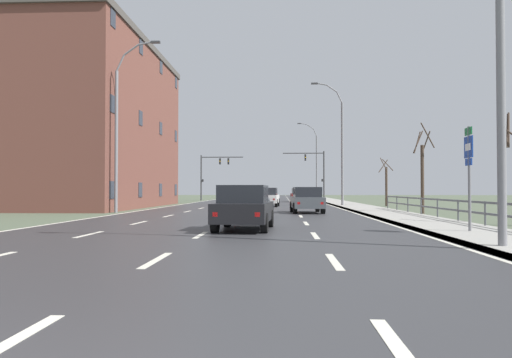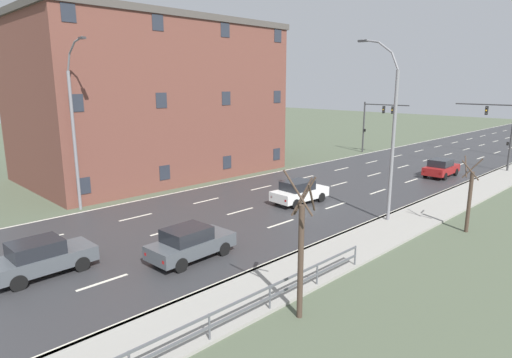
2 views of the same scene
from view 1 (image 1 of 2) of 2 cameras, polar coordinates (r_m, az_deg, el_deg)
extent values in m
cube|color=#4C5642|center=(50.35, 0.10, -2.92)|extent=(160.00, 160.00, 0.12)
cube|color=#303033|center=(62.33, 0.65, -2.53)|extent=(14.00, 120.00, 0.02)
cube|color=beige|center=(16.27, -18.74, -6.09)|extent=(0.16, 2.20, 0.01)
cube|color=beige|center=(21.37, -13.37, -4.95)|extent=(0.16, 2.20, 0.01)
cube|color=beige|center=(26.59, -10.10, -4.22)|extent=(0.16, 2.20, 0.01)
cube|color=beige|center=(31.87, -7.90, -3.73)|extent=(0.16, 2.20, 0.01)
cube|color=beige|center=(37.18, -6.34, -3.38)|extent=(0.16, 2.20, 0.01)
cube|color=beige|center=(42.51, -5.17, -3.11)|extent=(0.16, 2.20, 0.01)
cube|color=beige|center=(47.86, -4.26, -2.90)|extent=(0.16, 2.20, 0.01)
cube|color=beige|center=(53.22, -3.53, -2.73)|extent=(0.16, 2.20, 0.01)
cube|color=beige|center=(58.59, -2.94, -2.60)|extent=(0.16, 2.20, 0.01)
cube|color=beige|center=(63.96, -2.44, -2.48)|extent=(0.16, 2.20, 0.01)
cube|color=beige|center=(69.34, -2.02, -2.39)|extent=(0.16, 2.20, 0.01)
cube|color=beige|center=(74.72, -1.67, -2.30)|extent=(0.16, 2.20, 0.01)
cube|color=beige|center=(80.10, -1.36, -2.23)|extent=(0.16, 2.20, 0.01)
cube|color=beige|center=(85.49, -1.09, -2.17)|extent=(0.16, 2.20, 0.01)
cube|color=beige|center=(90.88, -0.85, -2.11)|extent=(0.16, 2.20, 0.01)
cube|color=beige|center=(96.27, -0.64, -2.06)|extent=(0.16, 2.20, 0.01)
cube|color=beige|center=(101.65, -0.45, -2.02)|extent=(0.16, 2.20, 0.01)
cube|color=beige|center=(107.05, -0.28, -1.98)|extent=(0.16, 2.20, 0.01)
cube|color=beige|center=(112.44, -0.13, -1.94)|extent=(0.16, 2.20, 0.01)
cube|color=beige|center=(117.83, 0.01, -1.91)|extent=(0.16, 2.20, 0.01)
cube|color=beige|center=(5.13, -27.33, -16.89)|extent=(0.16, 2.20, 0.01)
cube|color=beige|center=(10.08, -11.47, -9.17)|extent=(0.16, 2.20, 0.01)
cube|color=beige|center=(15.33, -6.42, -6.45)|extent=(0.16, 2.20, 0.01)
cube|color=beige|center=(20.67, -3.98, -5.10)|extent=(0.16, 2.20, 0.01)
cube|color=beige|center=(26.03, -2.55, -4.31)|extent=(0.16, 2.20, 0.01)
cube|color=beige|center=(31.40, -1.61, -3.78)|extent=(0.16, 2.20, 0.01)
cube|color=beige|center=(36.78, -0.94, -3.41)|extent=(0.16, 2.20, 0.01)
cube|color=beige|center=(42.17, -0.45, -3.13)|extent=(0.16, 2.20, 0.01)
cube|color=beige|center=(47.55, -0.06, -2.92)|extent=(0.16, 2.20, 0.01)
cube|color=beige|center=(52.95, 0.24, -2.74)|extent=(0.16, 2.20, 0.01)
cube|color=beige|center=(58.34, 0.49, -2.60)|extent=(0.16, 2.20, 0.01)
cube|color=beige|center=(63.73, 0.70, -2.49)|extent=(0.16, 2.20, 0.01)
cube|color=beige|center=(69.13, 0.87, -2.39)|extent=(0.16, 2.20, 0.01)
cube|color=beige|center=(74.52, 1.02, -2.31)|extent=(0.16, 2.20, 0.01)
cube|color=beige|center=(79.92, 1.15, -2.23)|extent=(0.16, 2.20, 0.01)
cube|color=beige|center=(85.32, 1.26, -2.17)|extent=(0.16, 2.20, 0.01)
cube|color=beige|center=(90.71, 1.36, -2.11)|extent=(0.16, 2.20, 0.01)
cube|color=beige|center=(96.11, 1.45, -2.07)|extent=(0.16, 2.20, 0.01)
cube|color=beige|center=(101.51, 1.52, -2.02)|extent=(0.16, 2.20, 0.01)
cube|color=beige|center=(106.91, 1.59, -1.98)|extent=(0.16, 2.20, 0.01)
cube|color=beige|center=(112.31, 1.66, -1.95)|extent=(0.16, 2.20, 0.01)
cube|color=beige|center=(117.70, 1.72, -1.91)|extent=(0.16, 2.20, 0.01)
cube|color=beige|center=(4.61, 16.55, -18.82)|extent=(0.16, 2.20, 0.01)
cube|color=beige|center=(9.82, 9.01, -9.39)|extent=(0.16, 2.20, 0.01)
cube|color=beige|center=(15.17, 6.83, -6.50)|extent=(0.16, 2.20, 0.01)
cube|color=beige|center=(20.54, 5.80, -5.12)|extent=(0.16, 2.20, 0.01)
cube|color=beige|center=(25.93, 5.20, -4.31)|extent=(0.16, 2.20, 0.01)
cube|color=beige|center=(31.32, 4.81, -3.78)|extent=(0.16, 2.20, 0.01)
cube|color=beige|center=(36.71, 4.53, -3.41)|extent=(0.16, 2.20, 0.01)
cube|color=beige|center=(42.11, 4.32, -3.13)|extent=(0.16, 2.20, 0.01)
cube|color=beige|center=(47.50, 4.16, -2.91)|extent=(0.16, 2.20, 0.01)
cube|color=beige|center=(52.90, 4.03, -2.74)|extent=(0.16, 2.20, 0.01)
cube|color=beige|center=(58.30, 3.93, -2.60)|extent=(0.16, 2.20, 0.01)
cube|color=beige|center=(63.69, 3.85, -2.49)|extent=(0.16, 2.20, 0.01)
cube|color=beige|center=(69.09, 3.77, -2.39)|extent=(0.16, 2.20, 0.01)
cube|color=beige|center=(74.49, 3.71, -2.30)|extent=(0.16, 2.20, 0.01)
cube|color=beige|center=(79.89, 3.66, -2.23)|extent=(0.16, 2.20, 0.01)
cube|color=beige|center=(85.29, 3.61, -2.17)|extent=(0.16, 2.20, 0.01)
cube|color=beige|center=(90.69, 3.57, -2.11)|extent=(0.16, 2.20, 0.01)
cube|color=beige|center=(96.09, 3.53, -2.06)|extent=(0.16, 2.20, 0.01)
cube|color=beige|center=(101.48, 3.50, -2.02)|extent=(0.16, 2.20, 0.01)
cube|color=beige|center=(106.88, 3.47, -1.98)|extent=(0.16, 2.20, 0.01)
cube|color=beige|center=(112.28, 3.45, -1.94)|extent=(0.16, 2.20, 0.01)
cube|color=beige|center=(117.68, 3.42, -1.91)|extent=(0.16, 2.20, 0.01)
cube|color=beige|center=(62.44, 6.94, -2.51)|extent=(0.16, 120.00, 0.01)
cube|color=beige|center=(62.98, -5.60, -2.50)|extent=(0.16, 120.00, 0.01)
cube|color=gray|center=(62.58, 8.45, -2.46)|extent=(3.00, 120.00, 0.12)
cube|color=slate|center=(62.45, 7.16, -2.47)|extent=(0.16, 120.00, 0.12)
cube|color=#515459|center=(22.23, 22.32, -2.35)|extent=(0.06, 27.20, 0.08)
cube|color=#515459|center=(22.24, 22.33, -3.38)|extent=(0.06, 27.20, 0.08)
cylinder|color=#515459|center=(19.70, 24.96, -3.79)|extent=(0.07, 0.07, 1.00)
cylinder|color=#515459|center=(22.24, 22.33, -3.51)|extent=(0.07, 0.07, 1.00)
cylinder|color=#515459|center=(24.82, 20.24, -3.28)|extent=(0.07, 0.07, 1.00)
cylinder|color=#515459|center=(27.43, 18.55, -3.09)|extent=(0.07, 0.07, 1.00)
cylinder|color=#515459|center=(30.06, 17.15, -2.93)|extent=(0.07, 0.07, 1.00)
cylinder|color=#515459|center=(32.70, 15.97, -2.80)|extent=(0.07, 0.07, 1.00)
cylinder|color=#515459|center=(35.36, 14.98, -2.68)|extent=(0.07, 0.07, 1.00)
cylinder|color=slate|center=(13.20, 26.41, 13.26)|extent=(0.20, 0.20, 9.39)
cylinder|color=slate|center=(41.94, 9.94, 2.79)|extent=(0.20, 0.20, 8.70)
cylinder|color=slate|center=(42.52, 9.62, 9.28)|extent=(0.54, 0.11, 0.99)
cylinder|color=slate|center=(42.60, 8.74, 10.31)|extent=(0.91, 0.11, 0.69)
cylinder|color=slate|center=(42.60, 7.47, 10.84)|extent=(1.04, 0.11, 0.29)
cube|color=#333335|center=(42.57, 6.77, 10.90)|extent=(0.56, 0.24, 0.12)
cylinder|color=slate|center=(71.58, 7.03, 1.32)|extent=(0.20, 0.20, 9.19)
cylinder|color=slate|center=(71.97, 6.83, 5.38)|extent=(0.57, 0.11, 1.06)
cylinder|color=slate|center=(72.03, 6.27, 6.03)|extent=(0.98, 0.11, 0.73)
cylinder|color=slate|center=(72.03, 5.47, 6.37)|extent=(1.12, 0.11, 0.30)
cube|color=#333335|center=(72.02, 5.03, 6.40)|extent=(0.56, 0.24, 0.12)
cylinder|color=slate|center=(31.41, -15.85, 4.17)|extent=(0.20, 0.20, 8.71)
cylinder|color=slate|center=(32.15, -15.40, 12.81)|extent=(0.56, 0.11, 1.03)
cylinder|color=slate|center=(32.16, -14.22, 14.27)|extent=(0.95, 0.11, 0.71)
cylinder|color=slate|center=(32.00, -12.49, 15.09)|extent=(1.08, 0.11, 0.30)
cube|color=#333335|center=(31.88, -11.53, 15.23)|extent=(0.56, 0.24, 0.12)
cylinder|color=slate|center=(16.91, 23.44, -0.16)|extent=(0.09, 0.09, 3.41)
cube|color=#146633|center=(17.00, 23.33, 5.09)|extent=(0.03, 0.56, 0.24)
cube|color=#143899|center=(16.95, 23.35, 3.41)|extent=(0.03, 0.68, 0.68)
cube|color=white|center=(16.94, 23.28, 3.41)|extent=(0.01, 0.44, 0.22)
cube|color=#143899|center=(16.92, 23.36, 1.82)|extent=(0.03, 0.52, 0.22)
cylinder|color=#38383A|center=(63.04, 7.86, 0.35)|extent=(0.18, 0.18, 6.30)
cylinder|color=#38383A|center=(63.01, 5.49, 2.99)|extent=(5.21, 0.12, 0.12)
cube|color=black|center=(62.99, 5.72, 2.49)|extent=(0.20, 0.28, 0.80)
sphere|color=#2D2D2D|center=(62.85, 5.73, 2.74)|extent=(0.14, 0.14, 0.14)
sphere|color=#F2AD19|center=(62.84, 5.73, 2.50)|extent=(0.14, 0.14, 0.14)
sphere|color=#2D2D2D|center=(62.82, 5.73, 2.26)|extent=(0.14, 0.14, 0.14)
cube|color=black|center=(62.95, 7.66, -0.15)|extent=(0.18, 0.12, 0.32)
cylinder|color=#38383A|center=(64.39, -6.35, 0.13)|extent=(0.18, 0.18, 5.88)
cylinder|color=#38383A|center=(64.13, -3.94, 2.54)|extent=(5.45, 0.12, 0.12)
cube|color=black|center=(64.13, -4.18, 2.05)|extent=(0.20, 0.28, 0.80)
sphere|color=#2D2D2D|center=(64.00, -4.20, 2.29)|extent=(0.14, 0.14, 0.14)
sphere|color=#F2AD19|center=(63.98, -4.20, 2.05)|extent=(0.14, 0.14, 0.14)
sphere|color=#2D2D2D|center=(63.97, -4.20, 1.82)|extent=(0.14, 0.14, 0.14)
cube|color=black|center=(64.00, -3.21, 2.05)|extent=(0.20, 0.28, 0.80)
sphere|color=#2D2D2D|center=(63.87, -3.23, 2.29)|extent=(0.14, 0.14, 0.14)
sphere|color=#F2AD19|center=(63.85, -3.23, 2.06)|extent=(0.14, 0.14, 0.14)
sphere|color=#2D2D2D|center=(63.84, -3.23, 1.83)|extent=(0.14, 0.14, 0.14)
cube|color=black|center=(64.30, -6.17, -0.17)|extent=(0.18, 0.12, 0.32)
cube|color=#474C51|center=(24.52, -0.48, -3.03)|extent=(1.85, 4.14, 0.64)
cube|color=black|center=(24.26, -0.50, -1.58)|extent=(1.60, 2.03, 0.60)
cube|color=slate|center=(25.21, -0.42, -1.62)|extent=(1.41, 0.11, 0.51)
cylinder|color=black|center=(25.79, 1.43, -3.65)|extent=(0.23, 0.66, 0.66)
cylinder|color=black|center=(25.84, -2.17, -3.65)|extent=(0.23, 0.66, 0.66)
cylinder|color=black|center=(23.25, 1.40, -3.92)|extent=(0.23, 0.66, 0.66)
cylinder|color=black|center=(23.31, -2.59, -3.91)|extent=(0.23, 0.66, 0.66)
cube|color=red|center=(22.53, -2.36, -3.19)|extent=(0.16, 0.04, 0.14)
cube|color=red|center=(22.48, 1.01, -3.19)|extent=(0.16, 0.04, 0.14)
cube|color=#474C51|center=(30.02, 5.88, -2.69)|extent=(1.97, 4.18, 0.64)
cube|color=black|center=(29.76, 5.93, -1.51)|extent=(1.66, 2.08, 0.60)
cube|color=slate|center=(30.70, 5.74, -1.54)|extent=(1.41, 0.15, 0.51)
cylinder|color=black|center=(31.38, 7.12, -3.21)|extent=(0.25, 0.67, 0.66)
cylinder|color=black|center=(31.22, 4.16, -3.23)|extent=(0.25, 0.67, 0.66)
cylinder|color=black|center=(28.86, 7.74, -3.38)|extent=(0.25, 0.67, 0.66)
cylinder|color=black|center=(28.69, 4.53, -3.40)|extent=(0.25, 0.67, 0.66)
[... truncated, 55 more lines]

